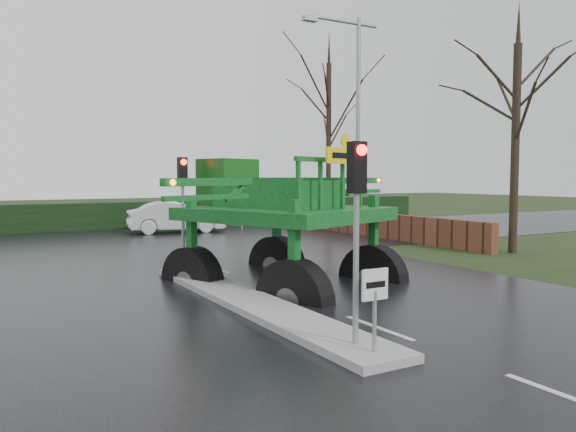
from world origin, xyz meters
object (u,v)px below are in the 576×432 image
keep_left_sign (375,297)px  traffic_signal_mid (183,189)px  white_sedan (176,233)px  traffic_signal_near (357,199)px  crop_sprayer (287,200)px  street_light_right (353,108)px  traffic_signal_far (242,183)px

keep_left_sign → traffic_signal_mid: traffic_signal_mid is taller
white_sedan → traffic_signal_near: bearing=179.2°
traffic_signal_mid → crop_sprayer: 4.48m
keep_left_sign → traffic_signal_near: bearing=90.0°
street_light_right → white_sedan: bearing=124.2°
keep_left_sign → street_light_right: (9.49, 13.50, 4.93)m
traffic_signal_mid → traffic_signal_far: 14.75m
traffic_signal_near → crop_sprayer: (1.04, 4.14, -0.19)m
traffic_signal_far → white_sedan: (-3.78, 0.07, -2.59)m
traffic_signal_near → traffic_signal_mid: size_ratio=1.00×
traffic_signal_far → crop_sprayer: 18.18m
traffic_signal_mid → traffic_signal_far: size_ratio=1.00×
crop_sprayer → white_sedan: size_ratio=1.71×
traffic_signal_near → crop_sprayer: size_ratio=0.41×
traffic_signal_mid → white_sedan: size_ratio=0.71×
white_sedan → street_light_right: bearing=-135.9°
street_light_right → white_sedan: (-5.48, 8.08, -5.99)m
traffic_signal_mid → white_sedan: traffic_signal_mid is taller
traffic_signal_near → street_light_right: street_light_right is taller
keep_left_sign → street_light_right: size_ratio=0.14×
crop_sprayer → keep_left_sign: bearing=-123.5°
traffic_signal_mid → street_light_right: (9.49, 4.51, 3.40)m
traffic_signal_near → white_sedan: 21.62m
traffic_signal_near → street_light_right: size_ratio=0.35×
crop_sprayer → traffic_signal_mid: bearing=82.5°
street_light_right → traffic_signal_far: bearing=101.9°
traffic_signal_near → crop_sprayer: bearing=75.9°
street_light_right → crop_sprayer: 12.77m
keep_left_sign → traffic_signal_far: (7.80, 21.51, 1.53)m
crop_sprayer → white_sedan: 17.37m
street_light_right → white_sedan: size_ratio=2.00×
crop_sprayer → traffic_signal_far: bearing=47.3°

